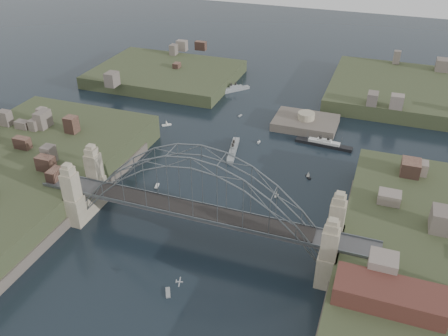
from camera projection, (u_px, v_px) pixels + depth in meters
ground at (199, 239)px, 116.74m from camera, size 500.00×500.00×0.00m
bridge at (198, 197)px, 110.31m from camera, size 84.00×13.80×24.60m
shore_west at (9, 188)px, 132.37m from camera, size 50.50×90.00×12.00m
headland_nw at (166, 78)px, 208.69m from camera, size 60.00×45.00×9.00m
headland_ne at (419, 97)px, 190.08m from camera, size 70.00×55.00×9.50m
fort_island at (305, 127)px, 169.60m from camera, size 22.00×16.00×9.40m
wharf_shed at (389, 295)px, 87.50m from camera, size 20.00×8.00×4.00m
naval_cruiser_near at (233, 150)px, 153.46m from camera, size 5.18×16.22×4.83m
naval_cruiser_far at (233, 90)px, 197.07m from camera, size 11.24×12.36×4.96m
ocean_liner at (324, 144)px, 156.86m from camera, size 18.92×3.93×4.61m
aeroplane at (179, 282)px, 97.37m from camera, size 1.55×2.73×0.40m
small_boat_a at (157, 186)px, 136.33m from camera, size 1.37×2.67×0.45m
small_boat_b at (277, 194)px, 131.62m from camera, size 1.24×1.73×2.38m
small_boat_c at (168, 293)px, 101.28m from camera, size 2.21×3.00×0.45m
small_boat_d at (308, 175)px, 140.09m from camera, size 2.00×2.39×2.38m
small_boat_e at (167, 124)px, 169.81m from camera, size 3.35×2.99×2.38m
small_boat_f at (259, 142)px, 158.66m from camera, size 0.89×1.89×1.43m
small_boat_h at (240, 116)px, 176.67m from camera, size 1.21×2.27×0.45m
small_boat_i at (338, 240)px, 115.86m from camera, size 1.45×2.33×1.43m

